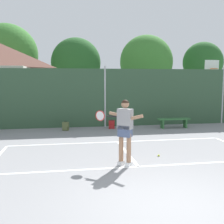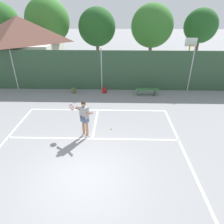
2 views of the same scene
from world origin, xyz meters
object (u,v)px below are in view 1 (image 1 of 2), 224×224
tennis_ball (159,155)px  courtside_bench (174,121)px  backpack_red (112,125)px  backpack_olive (65,126)px  tennis_player (125,126)px  basketball_hoop (211,81)px

tennis_ball → courtside_bench: courtside_bench is taller
backpack_red → courtside_bench: (3.07, -0.35, 0.17)m
tennis_ball → backpack_olive: backpack_olive is taller
tennis_player → backpack_red: size_ratio=4.01×
basketball_hoop → courtside_bench: bearing=-141.2°
backpack_red → backpack_olive: bearing=-177.3°
backpack_olive → courtside_bench: bearing=-2.6°
tennis_player → tennis_ball: (1.25, 0.65, -1.08)m
tennis_player → backpack_olive: bearing=106.7°
backpack_red → courtside_bench: courtside_bench is taller
tennis_player → backpack_red: bearing=84.1°
backpack_red → courtside_bench: 3.09m
backpack_red → courtside_bench: bearing=-6.4°
tennis_ball → courtside_bench: 5.21m
backpack_olive → backpack_red: bearing=2.7°
tennis_player → tennis_ball: size_ratio=28.10×
basketball_hoop → tennis_ball: bearing=-128.4°
tennis_player → courtside_bench: bearing=55.3°
tennis_ball → backpack_red: size_ratio=0.14×
tennis_player → backpack_olive: size_ratio=4.01×
tennis_ball → backpack_olive: size_ratio=0.14×
basketball_hoop → courtside_bench: (-3.46, -2.79, -1.95)m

